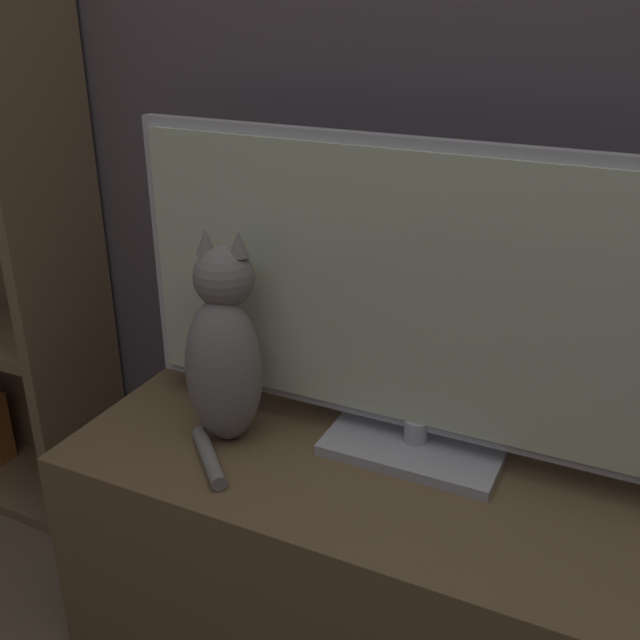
# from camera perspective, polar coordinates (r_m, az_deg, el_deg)

# --- Properties ---
(tv_stand) EXTENTS (1.27, 0.49, 0.45)m
(tv_stand) POSITION_cam_1_polar(r_m,az_deg,el_deg) (1.49, 6.79, -18.85)
(tv_stand) COLOR brown
(tv_stand) RESTS_ON ground_plane
(tv) EXTENTS (1.11, 0.19, 0.57)m
(tv) POSITION_cam_1_polar(r_m,az_deg,el_deg) (1.28, 7.95, 1.11)
(tv) COLOR #B7B7BC
(tv) RESTS_ON tv_stand
(cat) EXTENTS (0.17, 0.25, 0.40)m
(cat) POSITION_cam_1_polar(r_m,az_deg,el_deg) (1.37, -7.30, -2.52)
(cat) COLOR gray
(cat) RESTS_ON tv_stand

